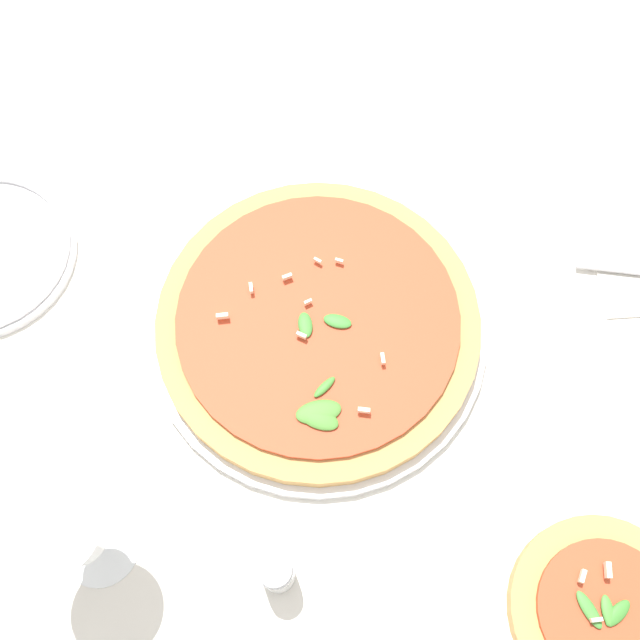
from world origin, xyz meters
name	(u,v)px	position (x,y,z in m)	size (l,w,h in m)	color
ground_plane	(319,305)	(0.00, 0.00, 0.00)	(6.00, 6.00, 0.00)	silver
pizza_arugula_main	(320,325)	(0.00, -0.03, 0.02)	(0.36, 0.36, 0.05)	white
pizza_personal_side	(602,612)	(0.25, -0.31, 0.02)	(0.19, 0.19, 0.05)	white
wine_glass	(68,533)	(-0.21, -0.25, 0.11)	(0.09, 0.09, 0.16)	white
shaker_pepper	(277,572)	(-0.04, -0.28, 0.03)	(0.03, 0.03, 0.07)	silver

